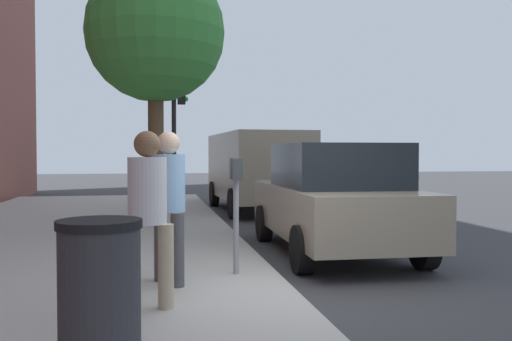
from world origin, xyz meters
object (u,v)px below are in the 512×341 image
trash_bin (100,292)px  pedestrian_bystander (147,205)px  street_tree (155,34)px  parking_meter (236,191)px  parked_sedan_near (334,198)px  pedestrian_at_meter (169,195)px  traffic_signal (178,117)px  parked_van_far (256,166)px

trash_bin → pedestrian_bystander: bearing=-12.6°
pedestrian_bystander → street_tree: size_ratio=0.31×
parking_meter → parked_sedan_near: (1.85, -1.87, -0.27)m
pedestrian_at_meter → parked_sedan_near: bearing=11.0°
street_tree → parked_sedan_near: bearing=-138.0°
street_tree → parking_meter: bearing=-169.4°
street_tree → traffic_signal: street_tree is taller
parked_van_far → street_tree: size_ratio=0.98×
pedestrian_at_meter → pedestrian_bystander: size_ratio=1.02×
pedestrian_bystander → parked_sedan_near: size_ratio=0.38×
pedestrian_at_meter → parked_sedan_near: 3.50m
parked_sedan_near → pedestrian_bystander: bearing=137.2°
traffic_signal → trash_bin: size_ratio=3.56×
parking_meter → pedestrian_at_meter: (-0.37, 0.82, -0.01)m
parking_meter → parked_sedan_near: parked_sedan_near is taller
traffic_signal → trash_bin: bearing=174.6°
parked_sedan_near → trash_bin: bearing=144.7°
parked_sedan_near → parked_van_far: 6.83m
parked_sedan_near → traffic_signal: bearing=19.4°
parking_meter → street_tree: 5.82m
pedestrian_bystander → parked_sedan_near: (3.15, -2.92, -0.23)m
parking_meter → street_tree: size_ratio=0.26×
parked_sedan_near → trash_bin: (-4.56, 3.23, -0.24)m
parking_meter → pedestrian_at_meter: bearing=114.4°
pedestrian_bystander → parked_van_far: size_ratio=0.32×
parked_van_far → parked_sedan_near: bearing=180.0°
parking_meter → trash_bin: size_ratio=1.40×
pedestrian_at_meter → trash_bin: (-2.34, 0.54, -0.49)m
traffic_signal → parking_meter: bearing=-177.6°
parking_meter → street_tree: (4.96, 0.93, 2.91)m
pedestrian_at_meter → parked_van_far: parked_van_far is taller
parking_meter → pedestrian_at_meter: 0.90m
traffic_signal → trash_bin: (-10.83, 1.02, -1.92)m
parked_sedan_near → parked_van_far: bearing=-0.0°
pedestrian_bystander → trash_bin: 1.52m
traffic_signal → parked_sedan_near: bearing=-160.6°
parked_sedan_near → traffic_signal: 6.86m
street_tree → trash_bin: 8.41m
parked_sedan_near → street_tree: size_ratio=0.82×
pedestrian_at_meter → street_tree: 6.08m
parked_van_far → traffic_signal: size_ratio=1.46×
pedestrian_at_meter → pedestrian_bystander: 0.95m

